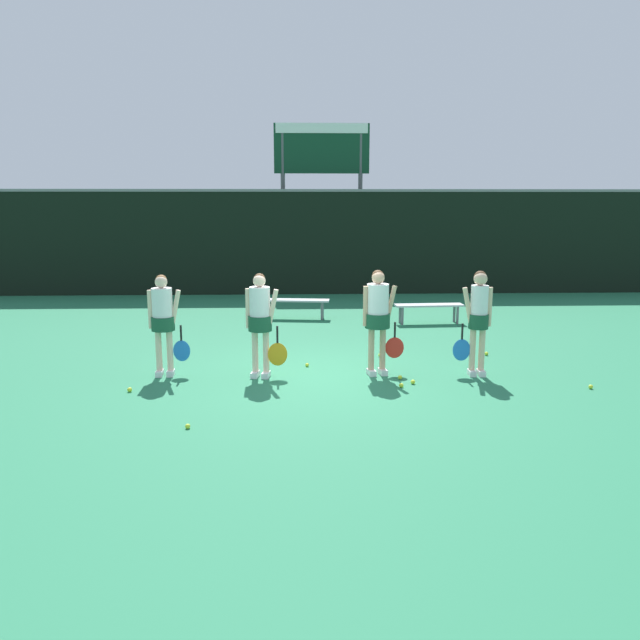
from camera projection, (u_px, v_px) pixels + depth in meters
ground_plane at (319, 375)px, 10.33m from camera, size 140.00×140.00×0.00m
fence_windscreen at (308, 242)px, 19.04m from camera, size 60.00×0.08×3.20m
scoreboard at (322, 164)px, 19.91m from camera, size 3.04×0.15×5.26m
bench_courtside at (429, 307)px, 14.64m from camera, size 1.62×0.44×0.46m
bench_far at (291, 302)px, 15.26m from camera, size 1.88×0.57×0.47m
player_0 at (163, 317)px, 10.14m from camera, size 0.66×0.38×1.67m
player_1 at (260, 317)px, 10.05m from camera, size 0.67×0.38×1.71m
player_2 at (378, 313)px, 10.19m from camera, size 0.70×0.41×1.74m
player_3 at (478, 314)px, 10.16m from camera, size 0.62×0.32×1.73m
tennis_ball_0 at (256, 350)px, 11.92m from camera, size 0.07×0.07×0.07m
tennis_ball_1 at (188, 426)px, 7.89m from camera, size 0.06×0.06×0.06m
tennis_ball_2 at (486, 354)px, 11.64m from camera, size 0.07×0.07×0.07m
tennis_ball_3 at (380, 355)px, 11.52m from camera, size 0.07×0.07×0.07m
tennis_ball_4 at (400, 377)px, 10.08m from camera, size 0.07×0.07×0.07m
tennis_ball_5 at (401, 385)px, 9.64m from camera, size 0.07×0.07×0.07m
tennis_ball_6 at (130, 390)px, 9.41m from camera, size 0.07×0.07×0.07m
tennis_ball_7 at (307, 365)px, 10.85m from camera, size 0.06×0.06×0.06m
tennis_ball_8 at (413, 382)px, 9.82m from camera, size 0.07×0.07×0.07m
tennis_ball_9 at (591, 387)px, 9.57m from camera, size 0.07×0.07×0.07m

